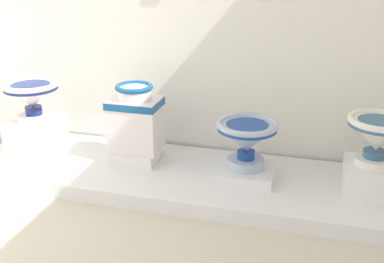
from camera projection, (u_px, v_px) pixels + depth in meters
name	position (u px, v px, depth m)	size (l,w,h in m)	color
display_platform	(188.00, 178.00, 3.34)	(3.17, 0.87, 0.11)	white
plinth_block_squat_floral	(37.00, 136.00, 3.60)	(0.32, 0.39, 0.26)	white
antique_toilet_squat_floral	(32.00, 94.00, 3.48)	(0.41, 0.41, 0.30)	white
plinth_block_rightmost	(137.00, 154.00, 3.49)	(0.33, 0.30, 0.08)	white
antique_toilet_rightmost	(135.00, 117.00, 3.39)	(0.36, 0.27, 0.49)	white
plinth_block_slender_white	(245.00, 172.00, 3.24)	(0.40, 0.37, 0.07)	white
antique_toilet_slender_white	(247.00, 137.00, 3.14)	(0.41, 0.41, 0.33)	#ACB8D2
plinth_block_pale_glazed	(371.00, 178.00, 3.00)	(0.34, 0.33, 0.20)	white
antique_toilet_pale_glazed	(378.00, 134.00, 2.89)	(0.38, 0.38, 0.31)	white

